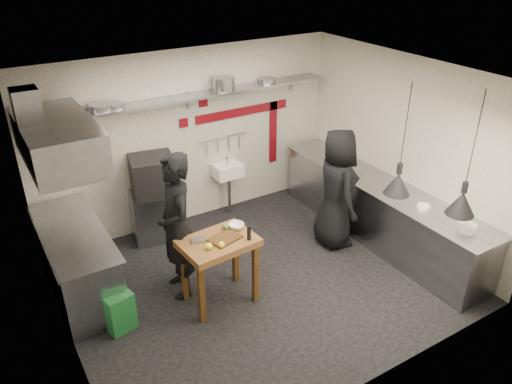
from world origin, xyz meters
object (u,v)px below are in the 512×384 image
prep_table (219,270)px  chef_right (336,189)px  green_bin (118,310)px  chef_left (177,227)px  combi_oven (153,175)px  oven_stand (152,215)px

prep_table → chef_right: bearing=3.6°
green_bin → chef_left: 1.22m
combi_oven → chef_left: bearing=-88.6°
oven_stand → prep_table: bearing=-73.7°
green_bin → chef_left: chef_left is taller
green_bin → chef_right: (3.42, 0.13, 0.67)m
combi_oven → chef_left: (-0.22, -1.36, -0.10)m
green_bin → prep_table: prep_table is taller
combi_oven → prep_table: (0.13, -1.81, -0.63)m
green_bin → chef_right: size_ratio=0.27×
combi_oven → chef_left: 1.38m
chef_right → oven_stand: bearing=70.3°
combi_oven → oven_stand: bearing=144.2°
prep_table → chef_right: size_ratio=0.50×
chef_right → combi_oven: bearing=70.7°
prep_table → combi_oven: bearing=89.3°
chef_left → chef_right: chef_left is taller
combi_oven → green_bin: (-1.16, -1.63, -0.84)m
combi_oven → chef_right: chef_right is taller
oven_stand → green_bin: 2.02m
combi_oven → prep_table: size_ratio=0.68×
oven_stand → chef_right: 2.84m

